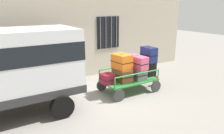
# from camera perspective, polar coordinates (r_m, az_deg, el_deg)

# --- Properties ---
(ground_plane) EXTENTS (40.00, 40.00, 0.00)m
(ground_plane) POSITION_cam_1_polar(r_m,az_deg,el_deg) (8.41, 0.32, -6.98)
(ground_plane) COLOR gray
(building_wall) EXTENTS (12.00, 0.38, 5.00)m
(building_wall) POSITION_cam_1_polar(r_m,az_deg,el_deg) (10.15, -7.77, 11.30)
(building_wall) COLOR #BCB29E
(building_wall) RESTS_ON ground
(van) EXTENTS (4.39, 2.08, 2.58)m
(van) POSITION_cam_1_polar(r_m,az_deg,el_deg) (7.00, -26.85, 0.41)
(van) COLOR silver
(van) RESTS_ON ground
(luggage_cart) EXTENTS (2.15, 1.29, 0.49)m
(luggage_cart) POSITION_cam_1_polar(r_m,az_deg,el_deg) (8.57, 4.36, -3.75)
(luggage_cart) COLOR #2D8438
(luggage_cart) RESTS_ON ground
(cart_railing) EXTENTS (2.02, 1.16, 0.39)m
(cart_railing) POSITION_cam_1_polar(r_m,az_deg,el_deg) (8.44, 4.41, -1.10)
(cart_railing) COLOR #2D8438
(cart_railing) RESTS_ON luggage_cart
(suitcase_left_bottom) EXTENTS (0.45, 0.47, 0.37)m
(suitcase_left_bottom) POSITION_cam_1_polar(r_m,az_deg,el_deg) (7.99, -1.18, -3.05)
(suitcase_left_bottom) COLOR maroon
(suitcase_left_bottom) RESTS_ON luggage_cart
(suitcase_midleft_bottom) EXTENTS (0.54, 0.87, 0.47)m
(suitcase_midleft_bottom) POSITION_cam_1_polar(r_m,az_deg,el_deg) (8.28, 2.66, -2.02)
(suitcase_midleft_bottom) COLOR brown
(suitcase_midleft_bottom) RESTS_ON luggage_cart
(suitcase_midleft_middle) EXTENTS (0.59, 0.76, 0.55)m
(suitcase_midleft_middle) POSITION_cam_1_polar(r_m,az_deg,el_deg) (8.18, 2.55, 1.46)
(suitcase_midleft_middle) COLOR orange
(suitcase_midleft_middle) RESTS_ON suitcase_midleft_bottom
(suitcase_center_bottom) EXTENTS (0.50, 0.86, 0.40)m
(suitcase_center_bottom) POSITION_cam_1_polar(r_m,az_deg,el_deg) (8.64, 6.19, -1.61)
(suitcase_center_bottom) COLOR slate
(suitcase_center_bottom) RESTS_ON luggage_cart
(suitcase_center_middle) EXTENTS (0.51, 0.99, 0.51)m
(suitcase_center_middle) POSITION_cam_1_polar(r_m,az_deg,el_deg) (8.51, 6.33, 1.27)
(suitcase_center_middle) COLOR #CC4C72
(suitcase_center_middle) RESTS_ON suitcase_center_bottom
(suitcase_midright_bottom) EXTENTS (0.53, 0.53, 0.57)m
(suitcase_midright_bottom) POSITION_cam_1_polar(r_m,az_deg,el_deg) (9.03, 9.27, -0.41)
(suitcase_midright_bottom) COLOR black
(suitcase_midright_bottom) RESTS_ON luggage_cart
(suitcase_midright_middle) EXTENTS (0.40, 0.66, 0.61)m
(suitcase_midright_middle) POSITION_cam_1_polar(r_m,az_deg,el_deg) (8.88, 9.49, 3.22)
(suitcase_midright_middle) COLOR navy
(suitcase_midright_middle) RESTS_ON suitcase_midright_bottom
(backpack) EXTENTS (0.27, 0.22, 0.44)m
(backpack) POSITION_cam_1_polar(r_m,az_deg,el_deg) (9.36, 11.20, -3.51)
(backpack) COLOR maroon
(backpack) RESTS_ON ground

